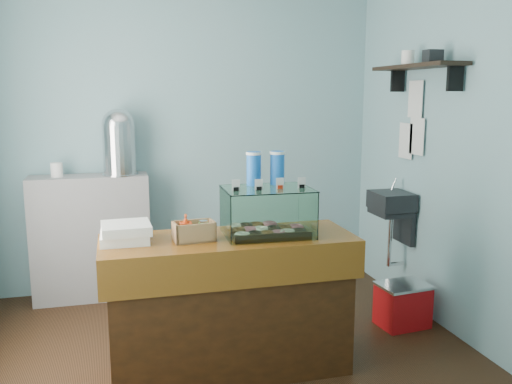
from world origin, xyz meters
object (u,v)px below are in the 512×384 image
object	(u,v)px
counter	(229,304)
display_case	(266,209)
coffee_urn	(119,140)
red_cooler	(403,305)

from	to	relation	value
counter	display_case	bearing A→B (deg)	6.23
display_case	coffee_urn	bearing A→B (deg)	121.76
counter	red_cooler	world-z (taller)	counter
counter	coffee_urn	world-z (taller)	coffee_urn
counter	display_case	xyz separation A→B (m)	(0.25, 0.03, 0.60)
display_case	coffee_urn	world-z (taller)	coffee_urn
counter	coffee_urn	xyz separation A→B (m)	(-0.63, 1.56, 0.94)
coffee_urn	display_case	bearing A→B (deg)	-60.08
coffee_urn	red_cooler	bearing A→B (deg)	-30.67
counter	display_case	size ratio (longest dim) A/B	2.81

